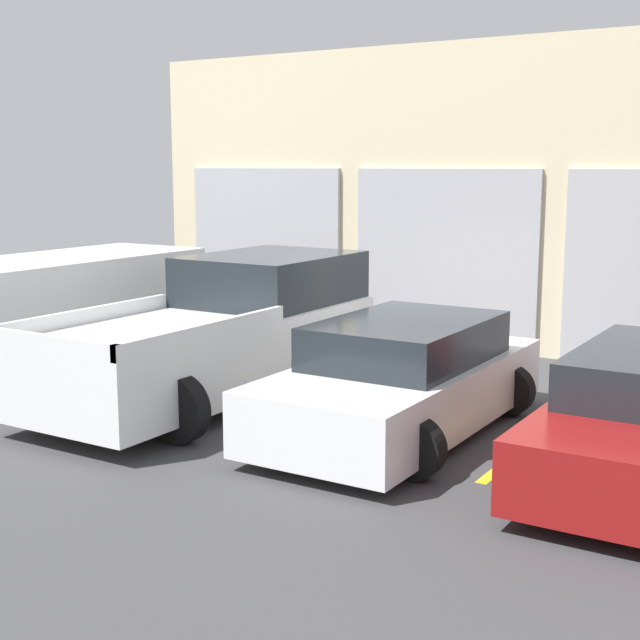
{
  "coord_description": "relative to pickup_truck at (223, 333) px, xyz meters",
  "views": [
    {
      "loc": [
        5.75,
        -10.59,
        3.01
      ],
      "look_at": [
        0.0,
        -1.26,
        1.1
      ],
      "focal_mm": 50.0,
      "sensor_mm": 36.0,
      "label": 1
    }
  ],
  "objects": [
    {
      "name": "parking_stripe_centre",
      "position": [
        1.4,
        -0.32,
        -0.82
      ],
      "size": [
        0.12,
        2.2,
        0.01
      ],
      "primitive_type": "cube",
      "color": "gold",
      "rests_on": "ground"
    },
    {
      "name": "shophouse_building",
      "position": [
        1.39,
        4.72,
        1.6
      ],
      "size": [
        12.09,
        0.68,
        4.97
      ],
      "color": "beige",
      "rests_on": "ground"
    },
    {
      "name": "ground_plane",
      "position": [
        1.4,
        1.44,
        -0.83
      ],
      "size": [
        28.0,
        28.0,
        0.0
      ],
      "primitive_type": "plane",
      "color": "#3D3D3F"
    },
    {
      "name": "pickup_truck",
      "position": [
        0.0,
        0.0,
        0.0
      ],
      "size": [
        2.55,
        5.29,
        1.77
      ],
      "color": "white",
      "rests_on": "ground"
    },
    {
      "name": "parking_stripe_right",
      "position": [
        4.19,
        -0.32,
        -0.82
      ],
      "size": [
        0.12,
        2.2,
        0.01
      ],
      "primitive_type": "cube",
      "color": "gold",
      "rests_on": "ground"
    },
    {
      "name": "sedan_white",
      "position": [
        2.8,
        -0.29,
        -0.21
      ],
      "size": [
        2.2,
        4.25,
        1.29
      ],
      "color": "white",
      "rests_on": "ground"
    },
    {
      "name": "parking_stripe_left",
      "position": [
        -1.4,
        -0.32,
        -0.82
      ],
      "size": [
        0.12,
        2.2,
        0.01
      ],
      "primitive_type": "cube",
      "color": "gold",
      "rests_on": "ground"
    },
    {
      "name": "van_right",
      "position": [
        -2.8,
        -0.31,
        0.09
      ],
      "size": [
        2.3,
        4.6,
        1.7
      ],
      "color": "white",
      "rests_on": "ground"
    }
  ]
}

